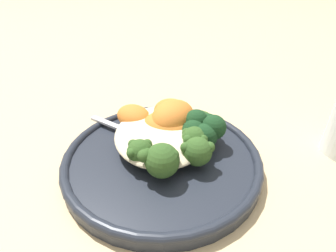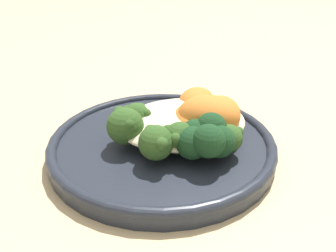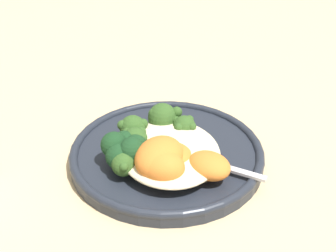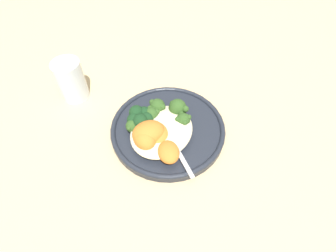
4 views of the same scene
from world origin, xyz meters
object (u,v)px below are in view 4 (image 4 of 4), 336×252
broccoli_stalk_0 (179,123)px  kale_tuft (140,117)px  sweet_potato_chunk_0 (155,133)px  spoon (176,147)px  broccoli_stalk_1 (177,113)px  sweet_potato_chunk_3 (149,133)px  quinoa_mound (161,131)px  broccoli_stalk_5 (140,128)px  plate (167,128)px  broccoli_stalk_3 (155,119)px  broccoli_stalk_2 (159,110)px  water_glass (71,80)px  sweet_potato_chunk_2 (168,152)px  sweet_potato_chunk_1 (145,138)px  broccoli_stalk_4 (153,124)px

broccoli_stalk_0 → kale_tuft: size_ratio=1.29×
sweet_potato_chunk_0 → spoon: 0.05m
broccoli_stalk_0 → broccoli_stalk_1: (0.02, 0.02, 0.00)m
sweet_potato_chunk_3 → quinoa_mound: bearing=-31.4°
broccoli_stalk_5 → sweet_potato_chunk_0: bearing=159.7°
plate → broccoli_stalk_3: broccoli_stalk_3 is taller
plate → broccoli_stalk_1: size_ratio=2.36×
broccoli_stalk_2 → water_glass: 0.23m
quinoa_mound → broccoli_stalk_3: (0.02, 0.03, 0.00)m
water_glass → sweet_potato_chunk_0: bearing=-94.9°
broccoli_stalk_2 → sweet_potato_chunk_2: bearing=170.9°
quinoa_mound → sweet_potato_chunk_2: 0.06m
broccoli_stalk_3 → sweet_potato_chunk_2: broccoli_stalk_3 is taller
sweet_potato_chunk_2 → spoon: sweet_potato_chunk_2 is taller
broccoli_stalk_0 → spoon: size_ratio=0.77×
sweet_potato_chunk_0 → sweet_potato_chunk_1: (-0.03, 0.01, 0.00)m
broccoli_stalk_1 → kale_tuft: same height
broccoli_stalk_0 → sweet_potato_chunk_1: bearing=173.9°
broccoli_stalk_4 → broccoli_stalk_3: bearing=-78.0°
broccoli_stalk_2 → broccoli_stalk_5: size_ratio=0.90×
spoon → broccoli_stalk_0: bearing=147.0°
plate → spoon: size_ratio=2.57×
broccoli_stalk_0 → sweet_potato_chunk_1: (-0.08, 0.04, 0.01)m
broccoli_stalk_3 → sweet_potato_chunk_0: (-0.03, -0.02, 0.00)m
sweet_potato_chunk_2 → plate: bearing=33.7°
kale_tuft → spoon: size_ratio=0.60×
broccoli_stalk_1 → sweet_potato_chunk_3: bearing=158.2°
sweet_potato_chunk_3 → water_glass: water_glass is taller
broccoli_stalk_1 → sweet_potato_chunk_3: 0.08m
broccoli_stalk_4 → broccoli_stalk_2: bearing=-78.5°
sweet_potato_chunk_0 → water_glass: bearing=85.1°
broccoli_stalk_0 → sweet_potato_chunk_3: bearing=168.5°
kale_tuft → spoon: 0.10m
broccoli_stalk_2 → water_glass: size_ratio=0.85×
broccoli_stalk_3 → sweet_potato_chunk_1: 0.06m
sweet_potato_chunk_1 → sweet_potato_chunk_3: size_ratio=0.83×
plate → spoon: 0.07m
broccoli_stalk_2 → sweet_potato_chunk_2: 0.11m
plate → broccoli_stalk_3: bearing=104.1°
broccoli_stalk_5 → kale_tuft: (0.02, 0.01, 0.01)m
broccoli_stalk_3 → spoon: bearing=171.6°
water_glass → sweet_potato_chunk_1: bearing=-100.8°
sweet_potato_chunk_3 → sweet_potato_chunk_1: bearing=-179.6°
kale_tuft → broccoli_stalk_0: bearing=-66.6°
broccoli_stalk_1 → plate: bearing=157.0°
broccoli_stalk_2 → kale_tuft: bearing=100.9°
broccoli_stalk_3 → quinoa_mound: bearing=162.5°
broccoli_stalk_5 → broccoli_stalk_0: bearing=-164.5°
broccoli_stalk_1 → broccoli_stalk_5: bearing=139.2°
sweet_potato_chunk_2 → water_glass: 0.31m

